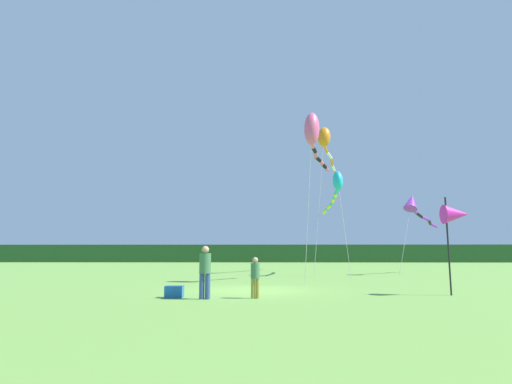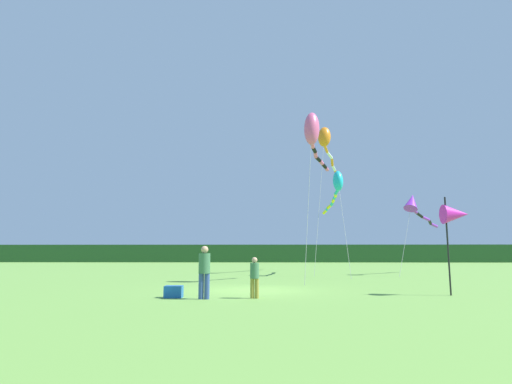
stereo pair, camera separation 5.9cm
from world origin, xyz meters
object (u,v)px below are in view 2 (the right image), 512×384
(banner_flag_pole, at_px, (455,215))
(kite_cyan, at_px, (337,185))
(person_adult, at_px, (204,269))
(kite_rainbow, at_px, (313,132))
(cooler_box, at_px, (174,292))
(kite_purple, at_px, (414,205))
(person_child, at_px, (255,275))
(kite_orange, at_px, (326,142))

(banner_flag_pole, relative_size, kite_cyan, 0.48)
(person_adult, relative_size, kite_rainbow, 0.19)
(kite_rainbow, bearing_deg, person_adult, -120.85)
(banner_flag_pole, height_order, kite_rainbow, kite_rainbow)
(person_adult, bearing_deg, banner_flag_pole, 8.92)
(person_adult, xyz_separation_m, cooler_box, (-1.08, 0.42, -0.76))
(cooler_box, xyz_separation_m, banner_flag_pole, (9.89, 0.96, 2.62))
(banner_flag_pole, bearing_deg, cooler_box, -174.44)
(cooler_box, relative_size, banner_flag_pole, 0.17)
(person_adult, height_order, kite_rainbow, kite_rainbow)
(person_adult, distance_m, kite_purple, 19.28)
(kite_purple, bearing_deg, kite_cyan, -165.66)
(person_adult, distance_m, kite_cyan, 15.57)
(person_child, distance_m, cooler_box, 2.76)
(person_adult, height_order, cooler_box, person_adult)
(banner_flag_pole, bearing_deg, person_adult, -171.08)
(person_child, bearing_deg, kite_orange, 73.44)
(kite_orange, bearing_deg, person_child, -106.56)
(person_adult, xyz_separation_m, kite_rainbow, (4.44, 7.43, 6.74))
(banner_flag_pole, bearing_deg, kite_cyan, 100.60)
(person_adult, height_order, banner_flag_pole, banner_flag_pole)
(kite_rainbow, bearing_deg, kite_purple, 43.57)
(kite_orange, relative_size, kite_purple, 1.79)
(banner_flag_pole, relative_size, kite_orange, 0.33)
(banner_flag_pole, distance_m, kite_purple, 13.75)
(person_adult, distance_m, cooler_box, 1.38)
(banner_flag_pole, xyz_separation_m, kite_purple, (3.19, 13.25, 1.83))
(kite_rainbow, bearing_deg, kite_orange, 77.54)
(kite_rainbow, bearing_deg, banner_flag_pole, -54.10)
(kite_purple, bearing_deg, banner_flag_pole, -103.55)
(banner_flag_pole, distance_m, kite_orange, 16.57)
(kite_orange, bearing_deg, banner_flag_pole, -80.87)
(banner_flag_pole, xyz_separation_m, kite_orange, (-2.40, 14.97, 6.69))
(kite_purple, bearing_deg, person_adult, -129.37)
(person_adult, relative_size, kite_purple, 0.29)
(person_adult, bearing_deg, kite_orange, 68.60)
(person_child, height_order, kite_cyan, kite_cyan)
(person_adult, distance_m, person_child, 1.66)
(kite_orange, bearing_deg, kite_rainbow, -102.46)
(banner_flag_pole, xyz_separation_m, kite_rainbow, (-4.38, 6.04, 4.88))
(person_adult, bearing_deg, cooler_box, 158.68)
(person_child, bearing_deg, kite_cyan, 69.06)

